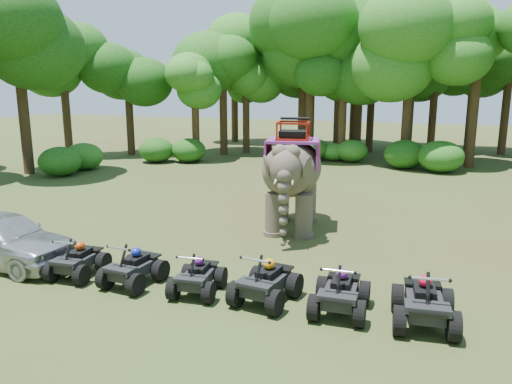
% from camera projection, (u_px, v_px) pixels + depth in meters
% --- Properties ---
extents(ground, '(110.00, 110.00, 0.00)m').
position_uv_depth(ground, '(243.00, 264.00, 14.57)').
color(ground, '#47381E').
rests_on(ground, ground).
extents(elephant, '(2.77, 4.95, 3.94)m').
position_uv_depth(elephant, '(292.00, 175.00, 17.73)').
color(elephant, brown).
rests_on(elephant, ground).
extents(parked_car, '(4.73, 2.17, 1.57)m').
position_uv_depth(parked_car, '(2.00, 238.00, 14.40)').
color(parked_car, '#BABBC1').
rests_on(parked_car, ground).
extents(atv_0, '(1.21, 1.61, 1.15)m').
position_uv_depth(atv_0, '(77.00, 256.00, 13.52)').
color(atv_0, black).
rests_on(atv_0, ground).
extents(atv_1, '(1.34, 1.73, 1.20)m').
position_uv_depth(atv_1, '(133.00, 263.00, 12.95)').
color(atv_1, black).
rests_on(atv_1, ground).
extents(atv_2, '(1.26, 1.63, 1.13)m').
position_uv_depth(atv_2, '(198.00, 272.00, 12.44)').
color(atv_2, black).
rests_on(atv_2, ground).
extents(atv_3, '(1.51, 1.90, 1.28)m').
position_uv_depth(atv_3, '(266.00, 276.00, 11.94)').
color(atv_3, black).
rests_on(atv_3, ground).
extents(atv_4, '(1.30, 1.74, 1.26)m').
position_uv_depth(atv_4, '(341.00, 287.00, 11.36)').
color(atv_4, black).
rests_on(atv_4, ground).
extents(atv_5, '(1.50, 1.94, 1.35)m').
position_uv_depth(atv_5, '(425.00, 296.00, 10.77)').
color(atv_5, black).
rests_on(atv_5, ground).
extents(tree_0, '(6.77, 6.77, 9.67)m').
position_uv_depth(tree_0, '(359.00, 87.00, 34.92)').
color(tree_0, '#195114').
rests_on(tree_0, ground).
extents(tree_1, '(6.48, 6.48, 9.26)m').
position_uv_depth(tree_1, '(408.00, 91.00, 30.92)').
color(tree_1, '#195114').
rests_on(tree_1, ground).
extents(tree_2, '(6.37, 6.37, 9.11)m').
position_uv_depth(tree_2, '(475.00, 93.00, 29.95)').
color(tree_2, '#195114').
rests_on(tree_2, ground).
extents(tree_27, '(6.68, 6.68, 9.55)m').
position_uv_depth(tree_27, '(21.00, 90.00, 27.91)').
color(tree_27, '#195114').
rests_on(tree_27, ground).
extents(tree_28, '(5.48, 5.48, 7.82)m').
position_uv_depth(tree_28, '(65.00, 101.00, 33.65)').
color(tree_28, '#195114').
rests_on(tree_28, ground).
extents(tree_29, '(5.49, 5.49, 7.85)m').
position_uv_depth(tree_29, '(129.00, 100.00, 35.72)').
color(tree_29, '#195114').
rests_on(tree_29, ground).
extents(tree_30, '(4.58, 4.58, 6.54)m').
position_uv_depth(tree_30, '(195.00, 112.00, 33.14)').
color(tree_30, '#195114').
rests_on(tree_30, ground).
extents(tree_31, '(4.81, 4.81, 6.88)m').
position_uv_depth(tree_31, '(246.00, 106.00, 36.70)').
color(tree_31, '#195114').
rests_on(tree_31, ground).
extents(tree_32, '(5.72, 5.72, 8.17)m').
position_uv_depth(tree_32, '(302.00, 97.00, 36.37)').
color(tree_32, '#195114').
rests_on(tree_32, ground).
extents(tree_33, '(7.15, 7.15, 10.21)m').
position_uv_depth(tree_33, '(308.00, 83.00, 39.99)').
color(tree_33, '#195114').
rests_on(tree_33, ground).
extents(tree_34, '(5.69, 5.69, 8.13)m').
position_uv_depth(tree_34, '(371.00, 97.00, 37.15)').
color(tree_34, '#195114').
rests_on(tree_34, ground).
extents(tree_35, '(7.47, 7.47, 10.67)m').
position_uv_depth(tree_35, '(311.00, 80.00, 34.00)').
color(tree_35, '#195114').
rests_on(tree_35, ground).
extents(tree_36, '(7.27, 7.27, 10.38)m').
position_uv_depth(tree_36, '(339.00, 82.00, 34.78)').
color(tree_36, '#195114').
rests_on(tree_36, ground).
extents(tree_37, '(5.51, 5.51, 7.87)m').
position_uv_depth(tree_37, '(343.00, 102.00, 32.82)').
color(tree_37, '#195114').
rests_on(tree_37, ground).
extents(tree_38, '(7.36, 7.36, 10.52)m').
position_uv_depth(tree_38, '(305.00, 81.00, 35.65)').
color(tree_38, '#195114').
rests_on(tree_38, ground).
extents(tree_39, '(6.04, 6.04, 8.63)m').
position_uv_depth(tree_39, '(223.00, 94.00, 35.79)').
color(tree_39, '#195114').
rests_on(tree_39, ground).
extents(tree_40, '(5.14, 5.14, 7.34)m').
position_uv_depth(tree_40, '(411.00, 102.00, 39.35)').
color(tree_40, '#195114').
rests_on(tree_40, ground).
extents(tree_41, '(6.64, 6.64, 9.49)m').
position_uv_depth(tree_41, '(234.00, 87.00, 43.34)').
color(tree_41, '#195114').
rests_on(tree_41, ground).
extents(tree_42, '(5.09, 5.09, 7.27)m').
position_uv_depth(tree_42, '(471.00, 103.00, 37.75)').
color(tree_42, '#195114').
rests_on(tree_42, ground).
extents(tree_43, '(6.24, 6.24, 8.91)m').
position_uv_depth(tree_43, '(507.00, 93.00, 35.72)').
color(tree_43, '#195114').
rests_on(tree_43, ground).
extents(tree_46, '(6.03, 6.03, 8.61)m').
position_uv_depth(tree_46, '(434.00, 94.00, 37.12)').
color(tree_46, '#195114').
rests_on(tree_46, ground).
extents(tree_47, '(6.00, 6.00, 8.57)m').
position_uv_depth(tree_47, '(354.00, 93.00, 41.59)').
color(tree_47, '#195114').
rests_on(tree_47, ground).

